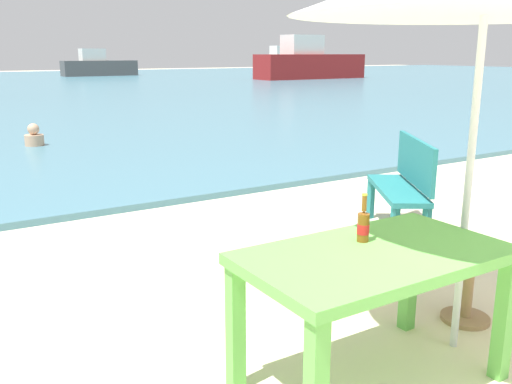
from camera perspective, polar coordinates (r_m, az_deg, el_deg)
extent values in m
cube|color=#60B24C|center=(2.96, 12.07, -6.41)|extent=(1.40, 0.80, 0.06)
cube|color=#60B24C|center=(3.38, 23.91, -11.75)|extent=(0.08, 0.08, 0.70)
cube|color=#60B24C|center=(3.01, -2.09, -13.67)|extent=(0.08, 0.08, 0.70)
cube|color=#60B24C|center=(3.75, 15.30, -8.40)|extent=(0.08, 0.08, 0.70)
cylinder|color=brown|center=(3.06, 10.84, -3.57)|extent=(0.06, 0.06, 0.16)
cone|color=brown|center=(3.04, 10.91, -2.18)|extent=(0.06, 0.06, 0.03)
cylinder|color=brown|center=(3.02, 10.96, -1.13)|extent=(0.03, 0.03, 0.09)
cylinder|color=red|center=(3.06, 10.84, -3.71)|extent=(0.07, 0.07, 0.05)
cylinder|color=gold|center=(3.01, 11.00, -0.26)|extent=(0.03, 0.03, 0.01)
cylinder|color=silver|center=(3.39, 20.98, 2.91)|extent=(0.04, 0.04, 2.30)
cube|color=#9E7A51|center=(3.92, 21.11, -5.24)|extent=(0.44, 0.44, 0.04)
cylinder|color=#9E7A51|center=(4.01, 20.77, -8.89)|extent=(0.07, 0.07, 0.50)
cylinder|color=#9E7A51|center=(4.11, 20.48, -11.92)|extent=(0.32, 0.32, 0.03)
cube|color=#237275|center=(5.62, 14.16, 0.21)|extent=(0.95, 1.21, 0.05)
cube|color=#237275|center=(5.61, 15.92, 2.99)|extent=(0.68, 1.04, 0.44)
cube|color=#237275|center=(6.17, 11.59, -0.71)|extent=(0.06, 0.06, 0.42)
cube|color=#237275|center=(5.14, 13.90, -3.82)|extent=(0.06, 0.06, 0.42)
cube|color=#237275|center=(6.23, 14.12, -0.71)|extent=(0.06, 0.06, 0.42)
cube|color=#237275|center=(5.21, 16.90, -3.77)|extent=(0.06, 0.06, 0.42)
cylinder|color=tan|center=(11.15, -21.61, 4.93)|extent=(0.34, 0.34, 0.20)
sphere|color=tan|center=(11.13, -21.71, 5.97)|extent=(0.21, 0.21, 0.21)
cube|color=#4C4C4C|center=(44.10, -15.61, 12.04)|extent=(5.40, 1.47, 1.10)
cube|color=silver|center=(43.95, -16.33, 13.27)|extent=(1.72, 1.10, 0.86)
cube|color=gray|center=(55.06, 3.16, 12.90)|extent=(6.34, 1.73, 1.30)
cube|color=silver|center=(54.72, 2.67, 14.11)|extent=(2.02, 1.30, 1.01)
cube|color=maroon|center=(38.02, 5.55, 12.59)|extent=(7.65, 2.09, 1.56)
cube|color=silver|center=(37.59, 4.73, 14.71)|extent=(2.43, 1.56, 1.22)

